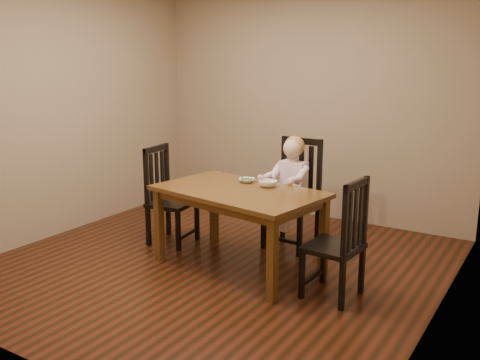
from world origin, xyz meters
The scene contains 9 objects.
room centered at (0.00, 0.00, 1.35)m, with size 4.01×4.01×2.71m.
dining_table centered at (0.21, 0.08, 0.66)m, with size 1.63×1.12×0.75m.
chair_child centered at (0.38, 0.88, 0.54)m, with size 0.50×0.48×1.12m.
chair_left centered at (-0.79, 0.27, 0.49)m, with size 0.47×0.49×1.03m.
chair_right centered at (1.25, -0.05, 0.48)m, with size 0.44×0.46×1.01m.
toddler centered at (0.38, 0.83, 0.70)m, with size 0.36×0.45×0.62m, color silver, non-canonical shape.
bowl_peas centered at (0.13, 0.35, 0.77)m, with size 0.15×0.15×0.04m, color white.
bowl_veg centered at (0.39, 0.31, 0.78)m, with size 0.18×0.18×0.06m, color white.
fork centered at (0.09, 0.34, 0.80)m, with size 0.08×0.10×0.05m.
Camera 1 is at (2.72, -3.93, 1.95)m, focal length 40.00 mm.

